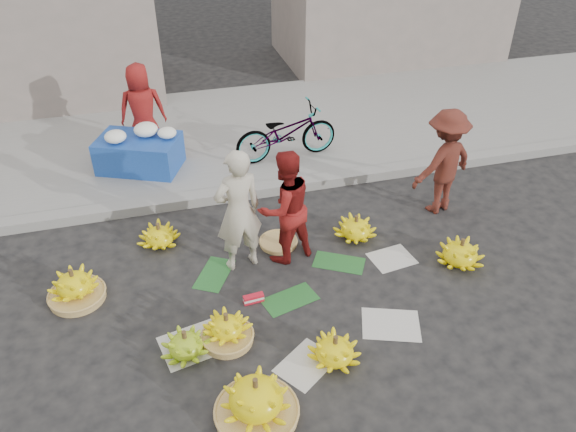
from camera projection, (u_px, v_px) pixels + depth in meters
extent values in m
plane|color=black|center=(293.00, 287.00, 6.90)|extent=(80.00, 80.00, 0.00)
cube|color=gray|center=(255.00, 191.00, 8.60)|extent=(40.00, 0.25, 0.15)
cube|color=gray|center=(230.00, 133.00, 10.28)|extent=(40.00, 4.00, 0.12)
cylinder|color=#AE8749|center=(228.00, 338.00, 6.16)|extent=(0.56, 0.56, 0.09)
cylinder|color=#47331C|center=(226.00, 318.00, 5.99)|extent=(0.05, 0.05, 0.12)
cylinder|color=#47331C|center=(184.00, 336.00, 5.88)|extent=(0.05, 0.05, 0.12)
cylinder|color=#AE8749|center=(257.00, 413.00, 5.37)|extent=(0.80, 0.80, 0.09)
cylinder|color=#47331C|center=(255.00, 384.00, 5.13)|extent=(0.05, 0.05, 0.12)
cylinder|color=#47331C|center=(335.00, 341.00, 5.79)|extent=(0.05, 0.05, 0.12)
cylinder|color=#47331C|center=(463.00, 243.00, 7.11)|extent=(0.05, 0.05, 0.12)
cylinder|color=#47331C|center=(356.00, 220.00, 7.58)|extent=(0.05, 0.05, 0.12)
cylinder|color=#AE8749|center=(78.00, 296.00, 6.71)|extent=(0.65, 0.65, 0.09)
cylinder|color=#47331C|center=(71.00, 274.00, 6.51)|extent=(0.05, 0.05, 0.12)
cylinder|color=#47331C|center=(158.00, 227.00, 7.46)|extent=(0.05, 0.05, 0.12)
cylinder|color=#AE8749|center=(278.00, 243.00, 7.60)|extent=(0.65, 0.65, 0.06)
cube|color=red|center=(254.00, 298.00, 6.66)|extent=(0.25, 0.10, 0.10)
imported|color=beige|center=(238.00, 211.00, 6.80)|extent=(0.67, 0.51, 1.66)
imported|color=maroon|center=(285.00, 207.00, 6.97)|extent=(0.89, 0.78, 1.54)
imported|color=maroon|center=(444.00, 162.00, 7.89)|extent=(1.14, 0.86, 1.57)
cube|color=#183F9C|center=(139.00, 153.00, 8.95)|extent=(1.46, 1.22, 0.52)
ellipsoid|color=white|center=(115.00, 137.00, 8.64)|extent=(0.33, 0.33, 0.18)
ellipsoid|color=white|center=(146.00, 130.00, 8.82)|extent=(0.38, 0.38, 0.21)
ellipsoid|color=white|center=(167.00, 133.00, 8.78)|extent=(0.29, 0.29, 0.16)
cylinder|color=slate|center=(101.00, 164.00, 8.88)|extent=(0.26, 0.26, 0.30)
imported|color=maroon|center=(142.00, 110.00, 9.12)|extent=(0.76, 0.50, 1.52)
imported|color=gray|center=(286.00, 133.00, 9.13)|extent=(0.75, 1.76, 0.90)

